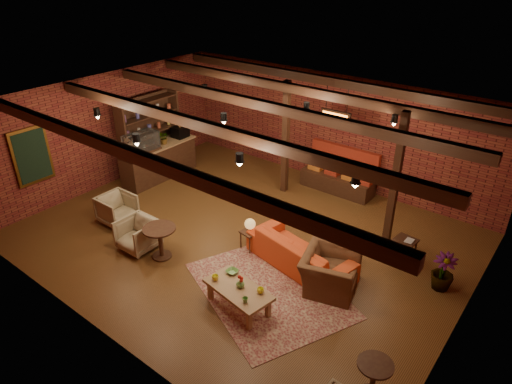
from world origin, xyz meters
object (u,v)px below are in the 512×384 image
Objects in this scene: coffee_table at (238,290)px; armchair_right at (330,265)px; sofa at (300,252)px; plant_tall at (451,238)px; round_table_left at (160,237)px; armchair_b at (137,233)px; armchair_a at (117,208)px; side_table_book at (405,241)px; round_table_right at (374,374)px; side_table_lamp at (250,226)px.

coffee_table is 1.95m from armchair_right.
sofa is 1.02× the size of plant_tall.
coffee_table is 1.91× the size of round_table_left.
armchair_b is at bearing -171.81° from round_table_left.
armchair_a reaches higher than side_table_book.
round_table_left is at bearing -143.00° from side_table_book.
sofa is at bearing 142.23° from round_table_right.
armchair_a is 7.38m from round_table_right.
plant_tall is at bearing 18.07° from side_table_lamp.
armchair_a reaches higher than round_table_left.
side_table_lamp is at bearing 47.24° from round_table_left.
side_table_lamp is at bearing 72.48° from armchair_right.
armchair_a is at bearing 161.25° from armchair_b.
armchair_b is at bearing -142.34° from side_table_lamp.
coffee_table is (-0.22, -1.83, 0.05)m from sofa.
armchair_b reaches higher than side_table_lamp.
side_table_lamp is 1.48× the size of side_table_book.
round_table_left is 1.17× the size of round_table_right.
side_table_lamp reaches higher than side_table_book.
coffee_table reaches higher than round_table_right.
armchair_right is (1.08, 1.62, 0.12)m from coffee_table.
armchair_a is (-2.01, 0.34, -0.11)m from round_table_left.
coffee_table is 3.96m from side_table_book.
plant_tall reaches higher than coffee_table.
sofa is at bearing -135.86° from side_table_book.
coffee_table is 2.23× the size of round_table_right.
armchair_a reaches higher than armchair_b.
round_table_left is at bearing 175.30° from coffee_table.
side_table_lamp is at bearing -161.93° from plant_tall.
round_table_right is 0.27× the size of plant_tall.
round_table_left is at bearing 42.45° from sofa.
plant_tall is at bearing 45.70° from coffee_table.
round_table_left is (-2.65, -1.63, 0.15)m from sofa.
armchair_right is at bearing 176.62° from sofa.
coffee_table is 4.23m from plant_tall.
sofa is at bearing -75.05° from armchair_a.
armchair_right is 2.30× the size of side_table_book.
plant_tall is (2.90, 2.97, 0.81)m from coffee_table.
armchair_b reaches higher than round_table_right.
side_table_book is 1.34m from plant_tall.
side_table_book is at bearing -39.89° from armchair_right.
round_table_left reaches higher than coffee_table.
side_table_book is (0.83, 1.85, -0.06)m from armchair_right.
coffee_table is at bearing -2.47° from armchair_b.
armchair_right is at bearing 134.48° from round_table_right.
round_table_right reaches higher than side_table_book.
coffee_table is at bearing -57.95° from side_table_lamp.
side_table_lamp is at bearing -148.97° from side_table_book.
round_table_left is 0.94× the size of armchair_b.
coffee_table is at bearing 93.86° from sofa.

